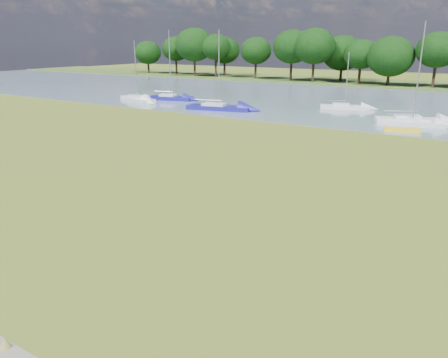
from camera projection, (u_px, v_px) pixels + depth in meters
The scene contains 10 objects.
ground at pixel (270, 212), 20.95m from camera, with size 220.00×220.00×0.00m, color olive.
river at pixel (420, 107), 54.81m from camera, with size 220.00×40.00×0.10m, color slate.
far_bank at pixel (448, 87), 79.00m from camera, with size 220.00×20.00×0.40m, color #4C6626.
kayak at pixel (402, 130), 39.56m from camera, with size 3.13×0.73×0.31m, color yellow.
sailboat_0 at pixel (412, 119), 43.06m from camera, with size 7.25×4.46×9.62m.
sailboat_1 at pixel (171, 96), 60.64m from camera, with size 6.35×3.13×9.28m.
sailboat_3 at pixel (412, 121), 42.28m from camera, with size 6.03×2.62×8.02m.
sailboat_4 at pixel (137, 98), 59.64m from camera, with size 7.23×4.35×7.92m.
sailboat_6 at pixel (218, 106), 51.92m from camera, with size 7.97×3.89×9.13m.
sailboat_8 at pixel (344, 106), 52.56m from camera, with size 5.96×3.39×6.67m.
Camera 1 is at (8.54, -17.68, 7.81)m, focal length 35.00 mm.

